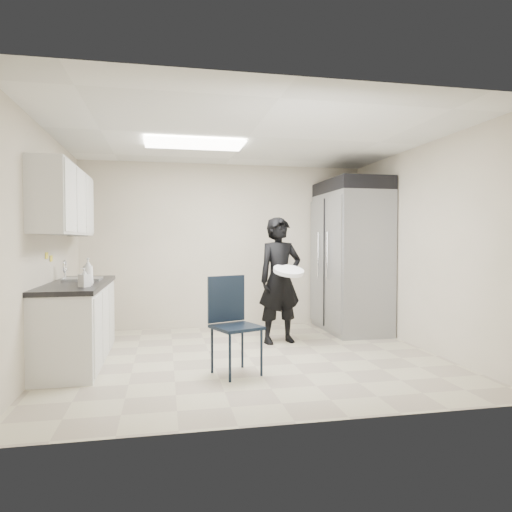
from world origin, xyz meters
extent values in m
plane|color=#BDB494|center=(0.00, 0.00, 0.00)|extent=(4.50, 4.50, 0.00)
plane|color=silver|center=(0.00, 0.00, 2.60)|extent=(4.50, 4.50, 0.00)
plane|color=beige|center=(0.00, 2.00, 1.30)|extent=(4.50, 0.00, 4.50)
plane|color=beige|center=(-2.25, 0.00, 1.30)|extent=(0.00, 4.00, 4.00)
plane|color=beige|center=(2.25, 0.00, 1.30)|extent=(0.00, 4.00, 4.00)
cube|color=white|center=(-0.60, 0.40, 2.57)|extent=(1.20, 0.60, 0.02)
cube|color=silver|center=(-1.95, 0.20, 0.43)|extent=(0.60, 1.90, 0.86)
cube|color=black|center=(-1.95, 0.20, 0.89)|extent=(0.64, 1.95, 0.05)
cube|color=gray|center=(-1.93, 0.45, 0.87)|extent=(0.42, 0.40, 0.14)
cylinder|color=silver|center=(-2.13, 0.45, 1.02)|extent=(0.02, 0.02, 0.24)
cube|color=silver|center=(-2.08, 0.20, 1.83)|extent=(0.35, 1.80, 0.75)
cube|color=black|center=(-2.14, 1.35, 1.62)|extent=(0.22, 0.30, 0.35)
cube|color=yellow|center=(-2.24, 0.10, 1.22)|extent=(0.00, 0.12, 0.07)
cube|color=yellow|center=(-2.24, 0.30, 1.18)|extent=(0.00, 0.12, 0.07)
cube|color=gray|center=(1.83, 1.27, 1.05)|extent=(0.80, 1.35, 2.10)
cube|color=black|center=(1.83, 1.27, 2.20)|extent=(0.80, 1.35, 0.20)
cube|color=black|center=(-0.25, -0.65, 0.49)|extent=(0.57, 0.57, 0.98)
imported|color=black|center=(0.56, 0.68, 0.85)|extent=(0.70, 0.54, 1.70)
cylinder|color=white|center=(0.61, 0.44, 0.99)|extent=(0.47, 0.47, 0.05)
imported|color=white|center=(-1.76, -0.23, 1.06)|extent=(0.15, 0.15, 0.29)
imported|color=#AEAEBA|center=(-1.78, -0.38, 1.01)|extent=(0.13, 0.13, 0.20)
camera|label=1|loc=(-0.97, -5.27, 1.39)|focal=32.00mm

